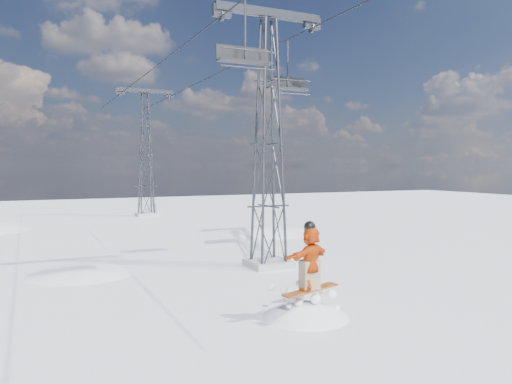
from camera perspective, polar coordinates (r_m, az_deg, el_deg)
ground at (r=15.65m, az=12.09°, el=-13.96°), size 120.00×120.00×0.00m
snow_terrain at (r=36.33m, az=-17.12°, el=-20.03°), size 39.00×37.00×22.00m
lift_tower_near at (r=22.26m, az=1.43°, el=5.37°), size 5.20×1.80×11.43m
lift_tower_far at (r=46.02m, az=-12.48°, el=4.08°), size 5.20×1.80×11.43m
haul_cables at (r=33.55m, az=-7.52°, el=13.80°), size 4.46×51.00×0.06m
snowboarder_jump at (r=16.06m, az=5.63°, el=-19.56°), size 4.40×4.40×6.89m
lift_chair_near at (r=19.59m, az=-1.33°, el=15.27°), size 2.16×0.62×2.67m
lift_chair_mid at (r=25.69m, az=3.56°, el=12.19°), size 2.21×0.64×2.74m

